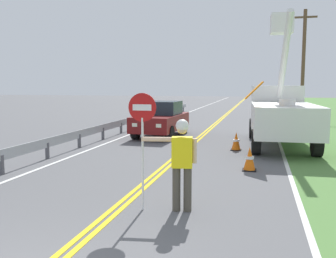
{
  "coord_description": "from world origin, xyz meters",
  "views": [
    {
      "loc": [
        2.73,
        -3.23,
        2.48
      ],
      "look_at": [
        0.13,
        7.22,
        1.2
      ],
      "focal_mm": 39.5,
      "sensor_mm": 36.0,
      "label": 1
    }
  ],
  "objects_px": {
    "utility_bucket_truck": "(280,111)",
    "flagger_worker": "(182,159)",
    "stop_sign_paddle": "(142,125)",
    "traffic_cone_mid": "(236,142)",
    "utility_pole_mid": "(303,61)",
    "traffic_cone_lead": "(250,159)",
    "oncoming_sedan_nearest": "(161,119)"
  },
  "relations": [
    {
      "from": "utility_pole_mid",
      "to": "traffic_cone_mid",
      "type": "xyz_separation_m",
      "value": [
        -4.11,
        -17.33,
        -4.04
      ]
    },
    {
      "from": "utility_bucket_truck",
      "to": "traffic_cone_lead",
      "type": "relative_size",
      "value": 9.86
    },
    {
      "from": "stop_sign_paddle",
      "to": "oncoming_sedan_nearest",
      "type": "bearing_deg",
      "value": 103.09
    },
    {
      "from": "flagger_worker",
      "to": "traffic_cone_lead",
      "type": "height_order",
      "value": "flagger_worker"
    },
    {
      "from": "traffic_cone_mid",
      "to": "flagger_worker",
      "type": "bearing_deg",
      "value": -94.86
    },
    {
      "from": "utility_bucket_truck",
      "to": "utility_pole_mid",
      "type": "relative_size",
      "value": 0.82
    },
    {
      "from": "traffic_cone_lead",
      "to": "traffic_cone_mid",
      "type": "height_order",
      "value": "same"
    },
    {
      "from": "flagger_worker",
      "to": "oncoming_sedan_nearest",
      "type": "height_order",
      "value": "flagger_worker"
    },
    {
      "from": "utility_bucket_truck",
      "to": "utility_pole_mid",
      "type": "bearing_deg",
      "value": 81.0
    },
    {
      "from": "utility_bucket_truck",
      "to": "flagger_worker",
      "type": "bearing_deg",
      "value": -104.0
    },
    {
      "from": "traffic_cone_mid",
      "to": "stop_sign_paddle",
      "type": "bearing_deg",
      "value": -100.6
    },
    {
      "from": "traffic_cone_lead",
      "to": "traffic_cone_mid",
      "type": "bearing_deg",
      "value": 100.11
    },
    {
      "from": "utility_bucket_truck",
      "to": "traffic_cone_lead",
      "type": "distance_m",
      "value": 5.44
    },
    {
      "from": "flagger_worker",
      "to": "oncoming_sedan_nearest",
      "type": "relative_size",
      "value": 0.44
    },
    {
      "from": "utility_pole_mid",
      "to": "traffic_cone_mid",
      "type": "relative_size",
      "value": 11.99
    },
    {
      "from": "utility_bucket_truck",
      "to": "traffic_cone_mid",
      "type": "relative_size",
      "value": 9.86
    },
    {
      "from": "traffic_cone_lead",
      "to": "traffic_cone_mid",
      "type": "distance_m",
      "value": 3.39
    },
    {
      "from": "flagger_worker",
      "to": "traffic_cone_mid",
      "type": "relative_size",
      "value": 2.61
    },
    {
      "from": "flagger_worker",
      "to": "traffic_cone_lead",
      "type": "bearing_deg",
      "value": 72.73
    },
    {
      "from": "traffic_cone_mid",
      "to": "utility_pole_mid",
      "type": "bearing_deg",
      "value": 76.67
    },
    {
      "from": "utility_bucket_truck",
      "to": "stop_sign_paddle",
      "type": "bearing_deg",
      "value": -108.19
    },
    {
      "from": "utility_pole_mid",
      "to": "stop_sign_paddle",
      "type": "bearing_deg",
      "value": -102.52
    },
    {
      "from": "flagger_worker",
      "to": "utility_bucket_truck",
      "type": "relative_size",
      "value": 0.26
    },
    {
      "from": "stop_sign_paddle",
      "to": "traffic_cone_lead",
      "type": "bearing_deg",
      "value": 63.82
    },
    {
      "from": "flagger_worker",
      "to": "stop_sign_paddle",
      "type": "distance_m",
      "value": 1.02
    },
    {
      "from": "flagger_worker",
      "to": "traffic_cone_mid",
      "type": "height_order",
      "value": "flagger_worker"
    },
    {
      "from": "utility_pole_mid",
      "to": "traffic_cone_lead",
      "type": "relative_size",
      "value": 11.99
    },
    {
      "from": "stop_sign_paddle",
      "to": "utility_bucket_truck",
      "type": "xyz_separation_m",
      "value": [
        3.04,
        9.24,
        -0.3
      ]
    },
    {
      "from": "utility_bucket_truck",
      "to": "traffic_cone_mid",
      "type": "distance_m",
      "value": 2.74
    },
    {
      "from": "utility_bucket_truck",
      "to": "oncoming_sedan_nearest",
      "type": "height_order",
      "value": "utility_bucket_truck"
    },
    {
      "from": "flagger_worker",
      "to": "stop_sign_paddle",
      "type": "bearing_deg",
      "value": -171.46
    },
    {
      "from": "oncoming_sedan_nearest",
      "to": "traffic_cone_mid",
      "type": "relative_size",
      "value": 5.97
    }
  ]
}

